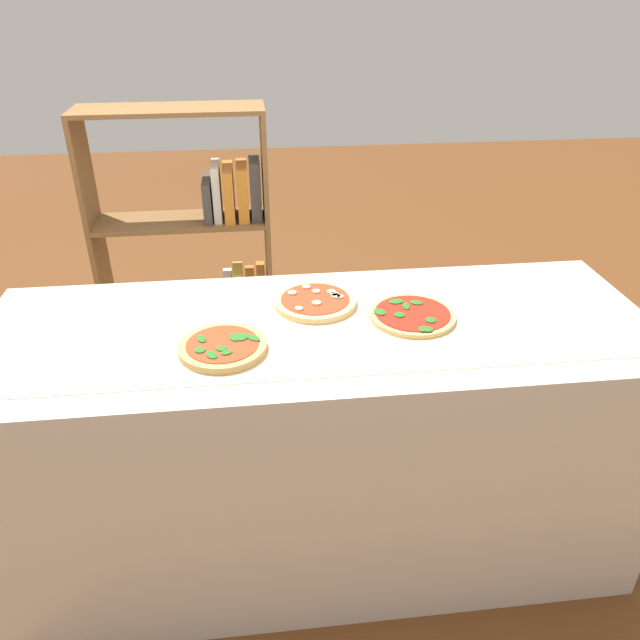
% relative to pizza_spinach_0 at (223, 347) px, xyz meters
% --- Properties ---
extents(ground_plane, '(12.00, 12.00, 0.00)m').
position_rel_pizza_spinach_0_xyz_m(ground_plane, '(0.29, 0.11, -0.93)').
color(ground_plane, brown).
extents(counter, '(2.07, 0.75, 0.92)m').
position_rel_pizza_spinach_0_xyz_m(counter, '(0.29, 0.11, -0.47)').
color(counter, beige).
rests_on(counter, ground_plane).
extents(parchment_paper, '(1.79, 0.56, 0.00)m').
position_rel_pizza_spinach_0_xyz_m(parchment_paper, '(0.29, 0.11, -0.01)').
color(parchment_paper, beige).
rests_on(parchment_paper, counter).
extents(pizza_spinach_0, '(0.25, 0.25, 0.03)m').
position_rel_pizza_spinach_0_xyz_m(pizza_spinach_0, '(0.00, 0.00, 0.00)').
color(pizza_spinach_0, tan).
rests_on(pizza_spinach_0, parchment_paper).
extents(pizza_mushroom_1, '(0.27, 0.27, 0.03)m').
position_rel_pizza_spinach_0_xyz_m(pizza_mushroom_1, '(0.29, 0.25, -0.00)').
color(pizza_mushroom_1, '#E5C17F').
rests_on(pizza_mushroom_1, parchment_paper).
extents(pizza_spinach_2, '(0.27, 0.27, 0.02)m').
position_rel_pizza_spinach_0_xyz_m(pizza_spinach_2, '(0.58, 0.13, -0.00)').
color(pizza_spinach_2, '#DBB26B').
rests_on(pizza_spinach_2, parchment_paper).
extents(bookshelf, '(0.75, 0.26, 1.40)m').
position_rel_pizza_spinach_0_xyz_m(bookshelf, '(-0.10, 1.05, -0.27)').
color(bookshelf, brown).
rests_on(bookshelf, ground_plane).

